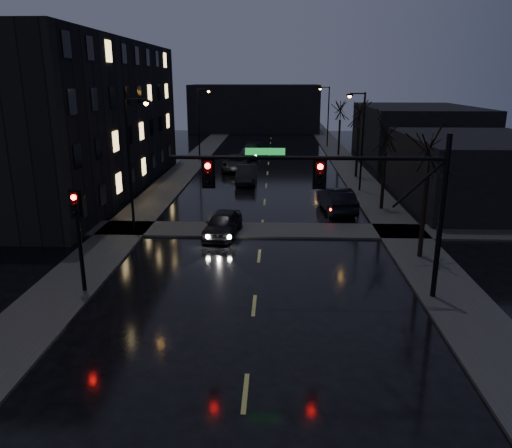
# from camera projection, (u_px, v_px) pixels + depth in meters

# --- Properties ---
(ground) EXTENTS (160.00, 160.00, 0.00)m
(ground) POSITION_uv_depth(u_px,v_px,m) (241.00, 439.00, 13.01)
(ground) COLOR black
(ground) RESTS_ON ground
(sidewalk_left) EXTENTS (3.00, 140.00, 0.12)m
(sidewalk_left) POSITION_uv_depth(u_px,v_px,m) (177.00, 178.00, 46.88)
(sidewalk_left) COLOR #2D2D2B
(sidewalk_left) RESTS_ON ground
(sidewalk_right) EXTENTS (3.00, 140.00, 0.12)m
(sidewalk_right) POSITION_uv_depth(u_px,v_px,m) (358.00, 179.00, 46.22)
(sidewalk_right) COLOR #2D2D2B
(sidewalk_right) RESTS_ON ground
(sidewalk_cross) EXTENTS (40.00, 3.00, 0.12)m
(sidewalk_cross) POSITION_uv_depth(u_px,v_px,m) (262.00, 230.00, 30.73)
(sidewalk_cross) COLOR #2D2D2B
(sidewalk_cross) RESTS_ON ground
(apartment_block) EXTENTS (12.00, 30.00, 12.00)m
(apartment_block) POSITION_uv_depth(u_px,v_px,m) (64.00, 117.00, 40.73)
(apartment_block) COLOR black
(apartment_block) RESTS_ON ground
(commercial_right_near) EXTENTS (10.00, 14.00, 5.00)m
(commercial_right_near) POSITION_uv_depth(u_px,v_px,m) (475.00, 171.00, 36.63)
(commercial_right_near) COLOR black
(commercial_right_near) RESTS_ON ground
(commercial_right_far) EXTENTS (12.00, 18.00, 6.00)m
(commercial_right_far) POSITION_uv_depth(u_px,v_px,m) (416.00, 133.00, 57.53)
(commercial_right_far) COLOR black
(commercial_right_far) RESTS_ON ground
(far_block) EXTENTS (22.00, 10.00, 8.00)m
(far_block) POSITION_uv_depth(u_px,v_px,m) (255.00, 108.00, 86.79)
(far_block) COLOR black
(far_block) RESTS_ON ground
(signal_mast) EXTENTS (11.11, 0.41, 7.00)m
(signal_mast) POSITION_uv_depth(u_px,v_px,m) (350.00, 186.00, 20.12)
(signal_mast) COLOR black
(signal_mast) RESTS_ON ground
(signal_pole_left) EXTENTS (0.35, 0.41, 4.53)m
(signal_pole_left) POSITION_uv_depth(u_px,v_px,m) (78.00, 227.00, 21.08)
(signal_pole_left) COLOR black
(signal_pole_left) RESTS_ON ground
(tree_near) EXTENTS (3.52, 3.52, 8.08)m
(tree_near) POSITION_uv_depth(u_px,v_px,m) (431.00, 139.00, 24.36)
(tree_near) COLOR black
(tree_near) RESTS_ON ground
(tree_mid_a) EXTENTS (3.30, 3.30, 7.58)m
(tree_mid_a) POSITION_uv_depth(u_px,v_px,m) (387.00, 127.00, 34.06)
(tree_mid_a) COLOR black
(tree_mid_a) RESTS_ON ground
(tree_mid_b) EXTENTS (3.74, 3.74, 8.59)m
(tree_mid_b) POSITION_uv_depth(u_px,v_px,m) (360.00, 106.00, 45.34)
(tree_mid_b) COLOR black
(tree_mid_b) RESTS_ON ground
(tree_far) EXTENTS (3.43, 3.43, 7.88)m
(tree_far) POSITION_uv_depth(u_px,v_px,m) (341.00, 105.00, 58.92)
(tree_far) COLOR black
(tree_far) RESTS_ON ground
(streetlight_l_near) EXTENTS (1.53, 0.28, 8.00)m
(streetlight_l_near) POSITION_uv_depth(u_px,v_px,m) (133.00, 154.00, 29.22)
(streetlight_l_near) COLOR black
(streetlight_l_near) RESTS_ON ground
(streetlight_l_far) EXTENTS (1.53, 0.28, 8.00)m
(streetlight_l_far) POSITION_uv_depth(u_px,v_px,m) (200.00, 119.00, 55.11)
(streetlight_l_far) COLOR black
(streetlight_l_far) RESTS_ON ground
(streetlight_r_mid) EXTENTS (1.53, 0.28, 8.00)m
(streetlight_r_mid) POSITION_uv_depth(u_px,v_px,m) (360.00, 134.00, 40.14)
(streetlight_r_mid) COLOR black
(streetlight_r_mid) RESTS_ON ground
(streetlight_r_far) EXTENTS (1.53, 0.28, 8.00)m
(streetlight_r_far) POSITION_uv_depth(u_px,v_px,m) (327.00, 111.00, 66.99)
(streetlight_r_far) COLOR black
(streetlight_r_far) RESTS_ON ground
(oncoming_car_a) EXTENTS (2.34, 4.62, 1.51)m
(oncoming_car_a) POSITION_uv_depth(u_px,v_px,m) (223.00, 224.00, 29.57)
(oncoming_car_a) COLOR black
(oncoming_car_a) RESTS_ON ground
(oncoming_car_b) EXTENTS (1.73, 4.93, 1.62)m
(oncoming_car_b) POSITION_uv_depth(u_px,v_px,m) (246.00, 174.00, 44.55)
(oncoming_car_b) COLOR black
(oncoming_car_b) RESTS_ON ground
(oncoming_car_c) EXTENTS (2.73, 5.72, 1.58)m
(oncoming_car_c) POSITION_uv_depth(u_px,v_px,m) (236.00, 162.00, 50.93)
(oncoming_car_c) COLOR black
(oncoming_car_c) RESTS_ON ground
(oncoming_car_d) EXTENTS (2.76, 5.59, 1.56)m
(oncoming_car_d) POSITION_uv_depth(u_px,v_px,m) (251.00, 151.00, 58.96)
(oncoming_car_d) COLOR black
(oncoming_car_d) RESTS_ON ground
(lead_car) EXTENTS (2.49, 5.41, 1.72)m
(lead_car) POSITION_uv_depth(u_px,v_px,m) (336.00, 200.00, 35.01)
(lead_car) COLOR black
(lead_car) RESTS_ON ground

